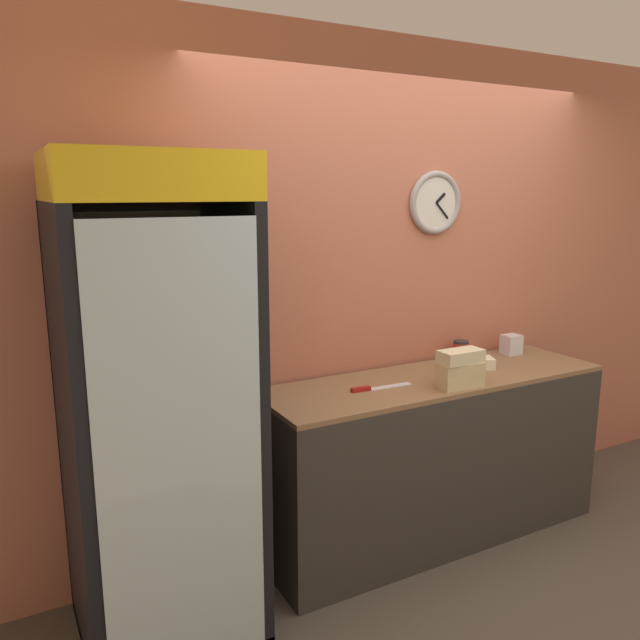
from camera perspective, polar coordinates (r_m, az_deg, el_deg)
ground_plane at (r=3.29m, az=19.95°, el=-24.33°), size 14.00×14.00×0.00m
wall_back at (r=3.58m, az=7.46°, el=2.87°), size 5.20×0.09×2.70m
prep_counter at (r=3.58m, az=10.27°, el=-12.19°), size 1.95×0.57×0.92m
beverage_cooler at (r=2.70m, az=-15.00°, el=-5.62°), size 0.72×0.70×2.04m
sandwich_stack_bottom at (r=3.25m, az=12.65°, el=-5.49°), size 0.24×0.13×0.07m
sandwich_stack_middle at (r=3.24m, az=12.70°, el=-4.38°), size 0.24×0.13×0.07m
sandwich_stack_top at (r=3.22m, az=12.75°, el=-3.26°), size 0.23×0.12×0.07m
sandwich_flat_left at (r=3.62m, az=13.92°, el=-3.82°), size 0.24×0.19×0.06m
chefs_knife at (r=3.16m, az=4.88°, el=-6.22°), size 0.34×0.06×0.02m
condiment_jar at (r=3.78m, az=12.75°, el=-2.72°), size 0.10×0.10×0.11m
napkin_dispenser at (r=3.98m, az=17.09°, el=-2.15°), size 0.11×0.09×0.12m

